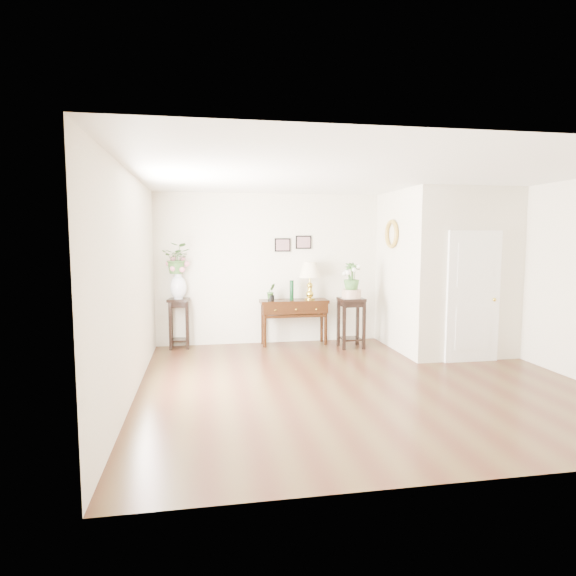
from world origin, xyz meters
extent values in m
cube|color=#4B351C|center=(0.00, 0.00, 0.00)|extent=(6.00, 5.50, 0.02)
cube|color=white|center=(0.00, 0.00, 2.80)|extent=(6.00, 5.50, 0.02)
cube|color=white|center=(0.00, 2.75, 1.40)|extent=(6.00, 0.02, 2.80)
cube|color=white|center=(0.00, -2.75, 1.40)|extent=(6.00, 0.02, 2.80)
cube|color=white|center=(-3.00, 0.00, 1.40)|extent=(0.02, 5.50, 2.80)
cube|color=white|center=(3.00, 0.00, 1.40)|extent=(0.02, 5.50, 2.80)
cube|color=white|center=(2.10, 1.77, 1.40)|extent=(1.80, 1.95, 2.80)
cube|color=white|center=(2.10, 0.78, 1.05)|extent=(0.90, 0.05, 2.10)
cube|color=black|center=(-0.65, 2.73, 1.85)|extent=(0.30, 0.02, 0.25)
cube|color=black|center=(-0.25, 2.73, 1.90)|extent=(0.30, 0.02, 0.25)
torus|color=#AE922F|center=(1.16, 1.90, 2.05)|extent=(0.07, 0.51, 0.51)
cube|color=black|center=(-0.48, 2.50, 0.42)|extent=(1.26, 0.42, 0.84)
cube|color=gold|center=(-0.18, 2.50, 1.19)|extent=(0.47, 0.47, 0.71)
cylinder|color=black|center=(-0.52, 2.50, 1.01)|extent=(0.09, 0.09, 0.36)
imported|color=#3B6A2E|center=(-0.90, 2.50, 0.99)|extent=(0.20, 0.18, 0.29)
cube|color=black|center=(-2.57, 2.57, 0.45)|extent=(0.41, 0.41, 0.90)
imported|color=#3B6A2E|center=(-2.57, 2.57, 1.58)|extent=(0.60, 0.55, 0.55)
cube|color=black|center=(0.50, 2.08, 0.45)|extent=(0.44, 0.44, 0.90)
cylinder|color=#C2B19D|center=(0.50, 2.08, 0.98)|extent=(0.43, 0.43, 0.15)
imported|color=#3B6A2E|center=(0.50, 2.08, 1.28)|extent=(0.31, 0.31, 0.52)
camera|label=1|loc=(-2.12, -6.18, 1.99)|focal=30.00mm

